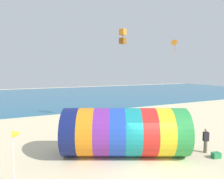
% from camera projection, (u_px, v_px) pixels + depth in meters
% --- Properties ---
extents(ground_plane, '(120.00, 120.00, 0.00)m').
position_uv_depth(ground_plane, '(153.00, 166.00, 11.85)').
color(ground_plane, beige).
extents(sea, '(120.00, 40.00, 0.10)m').
position_uv_depth(sea, '(54.00, 96.00, 45.10)').
color(sea, '#236084').
rests_on(sea, ground).
extents(giant_inflatable_tube, '(8.64, 6.26, 3.14)m').
position_uv_depth(giant_inflatable_tube, '(125.00, 132.00, 13.28)').
color(giant_inflatable_tube, navy).
rests_on(giant_inflatable_tube, ground).
extents(kite_handler, '(0.42, 0.34, 1.69)m').
position_uv_depth(kite_handler, '(206.00, 140.00, 13.68)').
color(kite_handler, '#726651').
rests_on(kite_handler, ground).
extents(kite_orange_delta, '(1.26, 1.18, 1.54)m').
position_uv_depth(kite_orange_delta, '(175.00, 44.00, 23.60)').
color(kite_orange_delta, orange).
extents(kite_orange_box, '(0.78, 0.78, 1.64)m').
position_uv_depth(kite_orange_box, '(123.00, 36.00, 21.23)').
color(kite_orange_box, orange).
extents(bystander_near_water, '(0.37, 0.24, 1.58)m').
position_uv_depth(bystander_near_water, '(124.00, 117.00, 20.72)').
color(bystander_near_water, black).
rests_on(bystander_near_water, ground).
extents(bystander_mid_beach, '(0.39, 0.42, 1.53)m').
position_uv_depth(bystander_mid_beach, '(156.00, 117.00, 21.10)').
color(bystander_mid_beach, '#383D56').
rests_on(bystander_mid_beach, ground).
extents(beach_flag, '(0.47, 0.36, 2.73)m').
position_uv_depth(beach_flag, '(17.00, 136.00, 9.76)').
color(beach_flag, silver).
rests_on(beach_flag, ground).
extents(cooler_box, '(0.59, 0.47, 0.36)m').
position_uv_depth(cooler_box, '(216.00, 155.00, 12.87)').
color(cooler_box, '#268C4C').
rests_on(cooler_box, ground).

